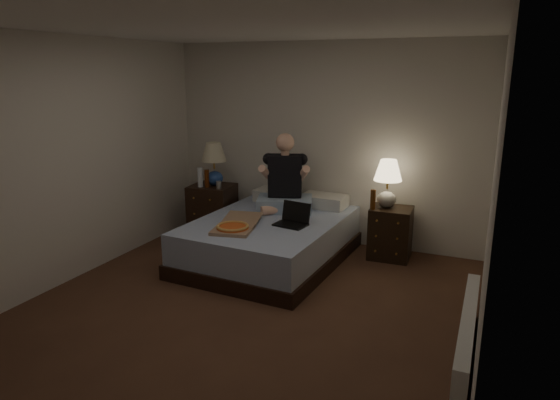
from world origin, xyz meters
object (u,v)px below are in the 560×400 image
at_px(beer_bottle_right, 373,200).
at_px(pizza_box, 233,228).
at_px(nightstand_right, 390,233).
at_px(radiator, 466,338).
at_px(bed, 270,240).
at_px(lamp_left, 214,164).
at_px(soda_can, 219,185).
at_px(person, 285,173).
at_px(nightstand_left, 213,211).
at_px(lamp_right, 387,184).
at_px(water_bottle, 200,177).
at_px(laptop, 291,215).
at_px(beer_bottle_left, 207,178).

bearing_deg(beer_bottle_right, pizza_box, -139.39).
relative_size(nightstand_right, radiator, 0.38).
relative_size(bed, nightstand_right, 3.30).
relative_size(lamp_left, soda_can, 5.60).
bearing_deg(person, nightstand_left, 156.99).
bearing_deg(lamp_right, lamp_left, -176.16).
xyz_separation_m(lamp_right, soda_can, (-2.06, -0.30, -0.14)).
distance_m(bed, nightstand_right, 1.41).
height_order(lamp_right, water_bottle, lamp_right).
xyz_separation_m(lamp_left, radiator, (3.24, -1.82, -0.78)).
distance_m(nightstand_left, soda_can, 0.46).
height_order(bed, lamp_right, lamp_right).
distance_m(lamp_right, water_bottle, 2.35).
relative_size(nightstand_right, laptop, 1.78).
height_order(soda_can, radiator, soda_can).
xyz_separation_m(bed, soda_can, (-0.87, 0.36, 0.50)).
distance_m(soda_can, pizza_box, 1.16).
distance_m(beer_bottle_left, pizza_box, 1.31).
height_order(nightstand_left, nightstand_right, nightstand_left).
xyz_separation_m(pizza_box, radiator, (2.40, -0.76, -0.34)).
bearing_deg(soda_can, radiator, -28.37).
bearing_deg(bed, nightstand_left, 158.28).
bearing_deg(water_bottle, beer_bottle_right, 3.92).
xyz_separation_m(bed, nightstand_left, (-1.05, 0.49, 0.10)).
bearing_deg(radiator, nightstand_left, 151.15).
height_order(lamp_left, pizza_box, lamp_left).
distance_m(nightstand_right, water_bottle, 2.47).
relative_size(nightstand_right, beer_bottle_left, 2.64).
bearing_deg(beer_bottle_left, bed, -19.86).
relative_size(bed, lamp_right, 3.57).
bearing_deg(beer_bottle_right, beer_bottle_left, -176.57).
height_order(lamp_left, person, person).
bearing_deg(lamp_left, beer_bottle_left, -107.91).
height_order(nightstand_right, water_bottle, water_bottle).
xyz_separation_m(beer_bottle_left, person, (1.06, 0.04, 0.15)).
distance_m(nightstand_right, radiator, 2.19).
xyz_separation_m(bed, laptop, (0.31, -0.13, 0.37)).
relative_size(nightstand_right, pizza_box, 0.80).
height_order(beer_bottle_left, person, person).
bearing_deg(lamp_left, person, -4.58).
bearing_deg(nightstand_left, laptop, -29.29).
distance_m(nightstand_right, lamp_right, 0.59).
relative_size(soda_can, person, 0.11).
xyz_separation_m(soda_can, beer_bottle_right, (1.93, 0.15, -0.03)).
distance_m(beer_bottle_right, laptop, 0.99).
bearing_deg(person, nightstand_right, -9.10).
distance_m(lamp_right, beer_bottle_right, 0.25).
relative_size(nightstand_right, person, 0.65).
distance_m(lamp_left, person, 1.03).
xyz_separation_m(water_bottle, beer_bottle_right, (2.20, 0.15, -0.10)).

